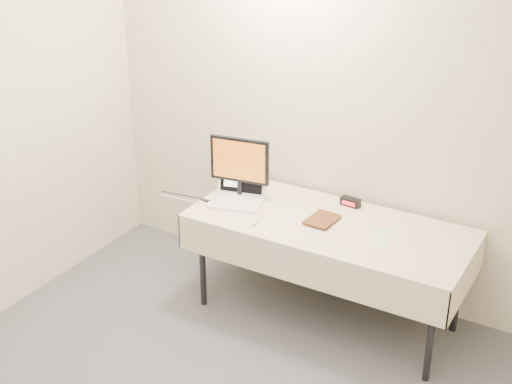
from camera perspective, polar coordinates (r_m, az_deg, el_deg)
The scene contains 9 objects.
back_wall at distance 4.85m, azimuth 8.48°, elevation 6.13°, with size 4.00×0.10×2.70m, color beige.
table at distance 4.73m, azimuth 5.86°, elevation -3.14°, with size 1.86×0.81×0.74m.
laptop at distance 4.96m, azimuth -1.42°, elevation -0.07°, with size 0.41×0.37×0.24m.
monitor at distance 4.93m, azimuth -1.32°, elevation 2.33°, with size 0.43×0.17×0.44m.
book at distance 4.70m, azimuth 4.40°, elevation -0.80°, with size 0.18×0.02×0.24m, color brown.
alarm_clock at distance 4.94m, azimuth 7.57°, elevation -0.79°, with size 0.14×0.07×0.06m.
clicker at distance 4.65m, azimuth -0.18°, elevation -2.51°, with size 0.04×0.08×0.02m, color silver.
paper_form at distance 4.57m, azimuth 9.93°, elevation -3.62°, with size 0.10×0.26×0.00m, color #B7DFB1.
usb_dongle at distance 4.98m, azimuth -4.13°, elevation -0.70°, with size 0.06×0.02×0.01m, color black.
Camera 1 is at (1.67, -1.78, 2.90)m, focal length 50.00 mm.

